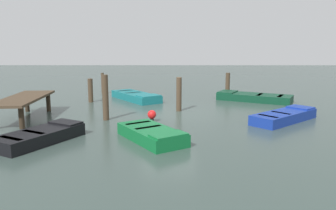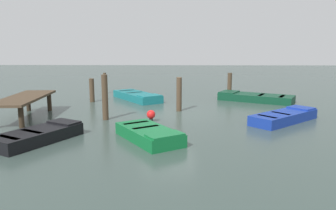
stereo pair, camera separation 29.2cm
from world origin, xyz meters
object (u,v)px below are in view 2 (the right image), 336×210
dock_segment (24,100)px  marker_buoy (151,115)px  rowboat_green (149,134)px  mooring_piling_mid_left (179,94)px  rowboat_teal (137,96)px  rowboat_dark_green (255,97)px  rowboat_blue (284,117)px  mooring_piling_center (230,84)px  rowboat_black (38,135)px  mooring_piling_far_right (92,90)px  mooring_piling_mid_right (105,83)px  mooring_piling_near_left (105,97)px

dock_segment → marker_buoy: bearing=-98.8°
dock_segment → rowboat_green: dock_segment is taller
mooring_piling_mid_left → rowboat_teal: bearing=36.3°
rowboat_dark_green → rowboat_green: bearing=84.0°
mooring_piling_mid_left → rowboat_blue: bearing=-116.5°
rowboat_teal → rowboat_blue: same height
rowboat_teal → rowboat_green: 8.37m
rowboat_dark_green → mooring_piling_mid_left: 5.32m
rowboat_dark_green → rowboat_green: 9.61m
rowboat_dark_green → mooring_piling_center: 2.73m
rowboat_teal → mooring_piling_center: (2.16, -5.72, 0.49)m
rowboat_blue → marker_buoy: (-0.09, 5.51, 0.07)m
rowboat_teal → rowboat_dark_green: (-0.31, -6.78, -0.00)m
rowboat_dark_green → dock_segment: bearing=51.6°
dock_segment → rowboat_dark_green: 12.02m
rowboat_dark_green → marker_buoy: marker_buoy is taller
dock_segment → mooring_piling_mid_left: 6.89m
rowboat_teal → rowboat_dark_green: 6.79m
rowboat_black → marker_buoy: bearing=-21.0°
dock_segment → mooring_piling_mid_left: size_ratio=2.64×
mooring_piling_far_right → mooring_piling_mid_right: mooring_piling_mid_right is taller
mooring_piling_center → mooring_piling_mid_right: bearing=86.8°
rowboat_teal → mooring_piling_far_right: mooring_piling_far_right is taller
mooring_piling_mid_left → mooring_piling_center: bearing=-31.2°
mooring_piling_mid_left → marker_buoy: (-2.24, 1.18, -0.53)m
mooring_piling_mid_left → mooring_piling_near_left: bearing=121.9°
dock_segment → mooring_piling_far_right: bearing=-26.5°
rowboat_teal → mooring_piling_far_right: size_ratio=2.95×
mooring_piling_center → mooring_piling_mid_right: 8.19m
rowboat_black → marker_buoy: marker_buoy is taller
dock_segment → rowboat_blue: (-0.36, -10.98, -0.60)m
mooring_piling_mid_right → mooring_piling_mid_left: bearing=-140.5°
rowboat_green → rowboat_blue: bearing=84.7°
mooring_piling_mid_right → marker_buoy: mooring_piling_mid_right is taller
mooring_piling_center → mooring_piling_mid_right: (0.45, 8.18, -0.02)m
dock_segment → mooring_piling_mid_right: bearing=-17.0°
mooring_piling_far_right → marker_buoy: bearing=-142.3°
mooring_piling_mid_left → mooring_piling_mid_right: size_ratio=1.19×
dock_segment → mooring_piling_mid_right: size_ratio=3.14×
rowboat_green → marker_buoy: size_ratio=6.16×
rowboat_black → mooring_piling_mid_left: mooring_piling_mid_left is taller
rowboat_blue → mooring_piling_mid_right: (8.06, 9.21, 0.47)m
rowboat_blue → rowboat_black: (-3.04, 8.97, 0.00)m
rowboat_green → mooring_piling_mid_left: (4.96, -1.04, 0.60)m
dock_segment → rowboat_blue: 11.00m
rowboat_black → mooring_piling_far_right: bearing=30.2°
rowboat_blue → rowboat_green: size_ratio=1.12×
rowboat_black → mooring_piling_near_left: bearing=3.6°
rowboat_dark_green → mooring_piling_center: (2.47, 1.06, 0.49)m
rowboat_dark_green → mooring_piling_far_right: 9.25m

